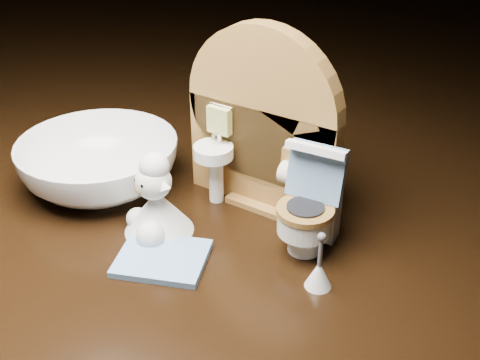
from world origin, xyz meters
name	(u,v)px	position (x,y,z in m)	size (l,w,h in m)	color
backdrop_panel	(261,131)	(0.00, 0.06, 0.07)	(0.13, 0.05, 0.15)	olive
toy_toilet	(311,211)	(0.06, 0.03, 0.03)	(0.04, 0.05, 0.08)	white
bath_mat	(162,258)	(-0.02, -0.04, 0.00)	(0.06, 0.05, 0.00)	#6D94C1
toilet_brush	(319,272)	(0.09, 0.00, 0.01)	(0.02, 0.02, 0.04)	white
plush_lamb	(156,205)	(-0.05, -0.01, 0.02)	(0.05, 0.06, 0.07)	white
ceramic_bowl	(99,164)	(-0.13, 0.01, 0.02)	(0.13, 0.13, 0.04)	white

